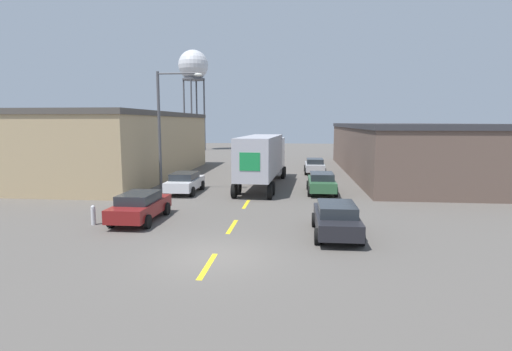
# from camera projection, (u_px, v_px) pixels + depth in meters

# --- Properties ---
(ground_plane) EXTENTS (160.00, 160.00, 0.00)m
(ground_plane) POSITION_uv_depth(u_px,v_px,m) (214.00, 256.00, 14.76)
(ground_plane) COLOR #56514C
(road_centerline) EXTENTS (0.20, 13.05, 0.01)m
(road_centerline) POSITION_uv_depth(u_px,v_px,m) (232.00, 227.00, 18.90)
(road_centerline) COLOR yellow
(road_centerline) RESTS_ON ground_plane
(warehouse_left) EXTENTS (10.77, 22.98, 5.81)m
(warehouse_left) POSITION_uv_depth(u_px,v_px,m) (120.00, 144.00, 36.45)
(warehouse_left) COLOR tan
(warehouse_left) RESTS_ON ground_plane
(warehouse_right) EXTENTS (10.21, 28.36, 4.80)m
(warehouse_right) POSITION_uv_depth(u_px,v_px,m) (400.00, 149.00, 38.04)
(warehouse_right) COLOR brown
(warehouse_right) RESTS_ON ground_plane
(semi_truck) EXTENTS (3.25, 12.49, 3.91)m
(semi_truck) POSITION_uv_depth(u_px,v_px,m) (263.00, 156.00, 30.73)
(semi_truck) COLOR silver
(semi_truck) RESTS_ON ground_plane
(parked_car_right_mid) EXTENTS (1.98, 4.49, 1.44)m
(parked_car_right_mid) POSITION_uv_depth(u_px,v_px,m) (322.00, 182.00, 27.75)
(parked_car_right_mid) COLOR #2D5B38
(parked_car_right_mid) RESTS_ON ground_plane
(parked_car_right_far) EXTENTS (1.98, 4.49, 1.44)m
(parked_car_right_far) POSITION_uv_depth(u_px,v_px,m) (315.00, 165.00, 38.55)
(parked_car_right_far) COLOR #B2B2B7
(parked_car_right_far) RESTS_ON ground_plane
(parked_car_left_near) EXTENTS (1.98, 4.49, 1.44)m
(parked_car_left_near) POSITION_uv_depth(u_px,v_px,m) (140.00, 206.00, 19.89)
(parked_car_left_near) COLOR maroon
(parked_car_left_near) RESTS_ON ground_plane
(parked_car_left_far) EXTENTS (1.98, 4.49, 1.44)m
(parked_car_left_far) POSITION_uv_depth(u_px,v_px,m) (185.00, 182.00, 27.89)
(parked_car_left_far) COLOR silver
(parked_car_left_far) RESTS_ON ground_plane
(parked_car_right_near) EXTENTS (1.98, 4.49, 1.44)m
(parked_car_right_near) POSITION_uv_depth(u_px,v_px,m) (336.00, 218.00, 17.32)
(parked_car_right_near) COLOR black
(parked_car_right_near) RESTS_ON ground_plane
(water_tower) EXTENTS (5.18, 5.18, 17.35)m
(water_tower) POSITION_uv_depth(u_px,v_px,m) (193.00, 67.00, 69.27)
(water_tower) COLOR #47474C
(water_tower) RESTS_ON ground_plane
(street_lamp) EXTENTS (3.20, 0.32, 8.34)m
(street_lamp) POSITION_uv_depth(u_px,v_px,m) (165.00, 123.00, 27.51)
(street_lamp) COLOR #4C4C51
(street_lamp) RESTS_ON ground_plane
(fire_hydrant) EXTENTS (0.22, 0.22, 0.96)m
(fire_hydrant) POSITION_uv_depth(u_px,v_px,m) (93.00, 215.00, 19.17)
(fire_hydrant) COLOR silver
(fire_hydrant) RESTS_ON ground_plane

